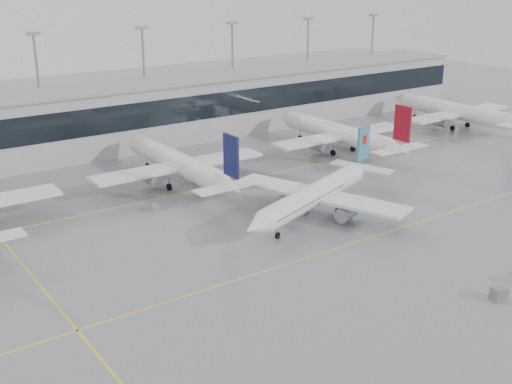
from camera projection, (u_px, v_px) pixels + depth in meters
ground at (312, 256)px, 79.34m from camera, size 320.00×320.00×0.00m
taxi_line_main at (312, 256)px, 79.34m from camera, size 120.00×0.25×0.01m
taxi_line_north at (191, 191)px, 102.49m from camera, size 120.00×0.25×0.01m
taxi_line_cross at (31, 274)px, 74.58m from camera, size 0.25×60.00×0.01m
terminal at (109, 118)px, 125.21m from camera, size 180.00×15.00×12.00m
terminal_glass at (124, 118)px, 118.89m from camera, size 180.00×0.20×5.00m
terminal_roof at (106, 87)px, 123.17m from camera, size 182.00×16.00×0.40m
light_masts at (94, 77)px, 127.42m from camera, size 156.40×1.00×22.60m
air_canada_jet at (318, 193)px, 91.61m from camera, size 33.21×26.65×10.49m
parked_jet_c at (179, 164)px, 104.11m from camera, size 29.64×36.96×11.72m
parked_jet_d at (340, 134)px, 123.17m from camera, size 29.64×36.96×11.72m
parked_jet_e at (457, 111)px, 142.22m from camera, size 29.64×36.96×11.72m
gse_unit at (499, 294)px, 68.57m from camera, size 1.79×1.72×1.45m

